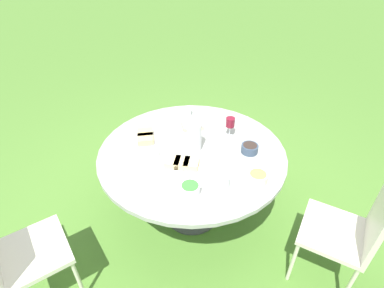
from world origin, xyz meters
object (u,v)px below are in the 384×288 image
chair_near_left (15,252)px  chair_near_right (350,230)px  dining_table (192,159)px  water_pitcher (194,137)px  wine_glass (230,123)px

chair_near_left → chair_near_right: size_ratio=1.00×
dining_table → chair_near_right: bearing=128.3°
dining_table → chair_near_left: size_ratio=1.63×
water_pitcher → chair_near_left: bearing=12.3°
dining_table → wine_glass: bearing=-170.5°
water_pitcher → wine_glass: bearing=-171.1°
dining_table → chair_near_left: 1.33m
chair_near_left → chair_near_right: bearing=162.1°
chair_near_left → water_pitcher: bearing=-167.7°
chair_near_right → wine_glass: (0.38, -1.00, 0.34)m
chair_near_left → water_pitcher: water_pitcher is taller
water_pitcher → dining_table: bearing=18.1°
dining_table → water_pitcher: bearing=-161.9°
dining_table → wine_glass: size_ratio=8.25×
chair_near_right → water_pitcher: water_pitcher is taller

